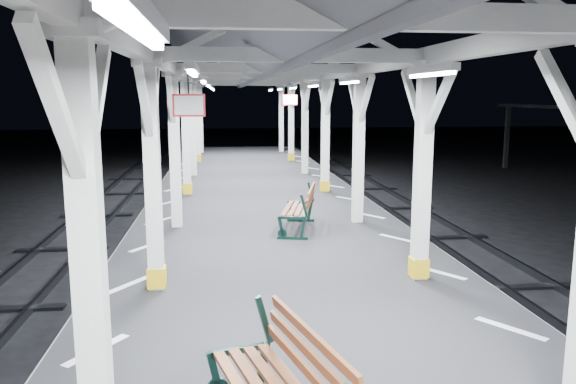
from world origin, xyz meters
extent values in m
cube|color=black|center=(0.00, 0.00, 0.50)|extent=(6.00, 50.00, 1.00)
cube|color=silver|center=(-2.45, 0.00, 1.00)|extent=(1.00, 48.00, 0.01)
cube|color=silver|center=(2.45, 0.00, 1.00)|extent=(1.00, 48.00, 0.01)
cube|color=silver|center=(-2.00, -2.00, 2.60)|extent=(0.22, 0.22, 3.20)
cube|color=silver|center=(-2.00, -2.00, 4.26)|extent=(0.40, 0.40, 0.12)
cube|color=silver|center=(-2.00, -1.45, 3.75)|extent=(0.10, 0.99, 0.99)
cube|color=silver|center=(-2.00, -2.55, 3.75)|extent=(0.10, 0.99, 0.99)
cube|color=silver|center=(-2.00, 2.00, 2.60)|extent=(0.22, 0.22, 3.20)
cube|color=silver|center=(-2.00, 2.00, 4.26)|extent=(0.40, 0.40, 0.12)
cube|color=gold|center=(-2.00, 2.00, 1.18)|extent=(0.26, 0.26, 0.30)
cube|color=silver|center=(-2.00, 2.55, 3.75)|extent=(0.10, 0.99, 0.99)
cube|color=silver|center=(-2.00, 1.45, 3.75)|extent=(0.10, 0.99, 0.99)
cube|color=silver|center=(-2.00, 6.00, 2.60)|extent=(0.22, 0.22, 3.20)
cube|color=silver|center=(-2.00, 6.00, 4.26)|extent=(0.40, 0.40, 0.12)
cube|color=silver|center=(-2.00, 6.55, 3.75)|extent=(0.10, 0.99, 0.99)
cube|color=silver|center=(-2.00, 5.45, 3.75)|extent=(0.10, 0.99, 0.99)
cube|color=silver|center=(-2.00, 10.00, 2.60)|extent=(0.22, 0.22, 3.20)
cube|color=silver|center=(-2.00, 10.00, 4.26)|extent=(0.40, 0.40, 0.12)
cube|color=gold|center=(-2.00, 10.00, 1.18)|extent=(0.26, 0.26, 0.30)
cube|color=silver|center=(-2.00, 10.55, 3.75)|extent=(0.10, 0.99, 0.99)
cube|color=silver|center=(-2.00, 9.45, 3.75)|extent=(0.10, 0.99, 0.99)
cube|color=silver|center=(-2.00, 14.00, 2.60)|extent=(0.22, 0.22, 3.20)
cube|color=silver|center=(-2.00, 14.00, 4.26)|extent=(0.40, 0.40, 0.12)
cube|color=silver|center=(-2.00, 14.55, 3.75)|extent=(0.10, 0.99, 0.99)
cube|color=silver|center=(-2.00, 13.45, 3.75)|extent=(0.10, 0.99, 0.99)
cube|color=silver|center=(-2.00, 18.00, 2.60)|extent=(0.22, 0.22, 3.20)
cube|color=silver|center=(-2.00, 18.00, 4.26)|extent=(0.40, 0.40, 0.12)
cube|color=gold|center=(-2.00, 18.00, 1.18)|extent=(0.26, 0.26, 0.30)
cube|color=silver|center=(-2.00, 18.55, 3.75)|extent=(0.10, 0.99, 0.99)
cube|color=silver|center=(-2.00, 17.45, 3.75)|extent=(0.10, 0.99, 0.99)
cube|color=silver|center=(-2.00, 22.00, 2.60)|extent=(0.22, 0.22, 3.20)
cube|color=silver|center=(-2.00, 22.00, 4.26)|extent=(0.40, 0.40, 0.12)
cube|color=silver|center=(-2.00, 22.55, 3.75)|extent=(0.10, 0.99, 0.99)
cube|color=silver|center=(-2.00, 21.45, 3.75)|extent=(0.10, 0.99, 0.99)
cube|color=silver|center=(2.00, -1.45, 3.75)|extent=(0.10, 0.99, 0.99)
cube|color=silver|center=(2.00, 2.00, 2.60)|extent=(0.22, 0.22, 3.20)
cube|color=silver|center=(2.00, 2.00, 4.26)|extent=(0.40, 0.40, 0.12)
cube|color=gold|center=(2.00, 2.00, 1.18)|extent=(0.26, 0.26, 0.30)
cube|color=silver|center=(2.00, 2.55, 3.75)|extent=(0.10, 0.99, 0.99)
cube|color=silver|center=(2.00, 1.45, 3.75)|extent=(0.10, 0.99, 0.99)
cube|color=silver|center=(2.00, 6.00, 2.60)|extent=(0.22, 0.22, 3.20)
cube|color=silver|center=(2.00, 6.00, 4.26)|extent=(0.40, 0.40, 0.12)
cube|color=silver|center=(2.00, 6.55, 3.75)|extent=(0.10, 0.99, 0.99)
cube|color=silver|center=(2.00, 5.45, 3.75)|extent=(0.10, 0.99, 0.99)
cube|color=silver|center=(2.00, 10.00, 2.60)|extent=(0.22, 0.22, 3.20)
cube|color=silver|center=(2.00, 10.00, 4.26)|extent=(0.40, 0.40, 0.12)
cube|color=gold|center=(2.00, 10.00, 1.18)|extent=(0.26, 0.26, 0.30)
cube|color=silver|center=(2.00, 10.55, 3.75)|extent=(0.10, 0.99, 0.99)
cube|color=silver|center=(2.00, 9.45, 3.75)|extent=(0.10, 0.99, 0.99)
cube|color=silver|center=(2.00, 14.00, 2.60)|extent=(0.22, 0.22, 3.20)
cube|color=silver|center=(2.00, 14.00, 4.26)|extent=(0.40, 0.40, 0.12)
cube|color=silver|center=(2.00, 14.55, 3.75)|extent=(0.10, 0.99, 0.99)
cube|color=silver|center=(2.00, 13.45, 3.75)|extent=(0.10, 0.99, 0.99)
cube|color=silver|center=(2.00, 18.00, 2.60)|extent=(0.22, 0.22, 3.20)
cube|color=silver|center=(2.00, 18.00, 4.26)|extent=(0.40, 0.40, 0.12)
cube|color=gold|center=(2.00, 18.00, 1.18)|extent=(0.26, 0.26, 0.30)
cube|color=silver|center=(2.00, 18.55, 3.75)|extent=(0.10, 0.99, 0.99)
cube|color=silver|center=(2.00, 17.45, 3.75)|extent=(0.10, 0.99, 0.99)
cube|color=silver|center=(2.00, 22.00, 2.60)|extent=(0.22, 0.22, 3.20)
cube|color=silver|center=(2.00, 22.00, 4.26)|extent=(0.40, 0.40, 0.12)
cube|color=silver|center=(2.00, 22.55, 3.75)|extent=(0.10, 0.99, 0.99)
cube|color=silver|center=(2.00, 21.45, 3.75)|extent=(0.10, 0.99, 0.99)
cube|color=silver|center=(-2.00, 0.00, 4.38)|extent=(0.18, 48.00, 0.24)
cube|color=silver|center=(2.00, 0.00, 4.38)|extent=(0.18, 48.00, 0.24)
cube|color=silver|center=(0.00, -2.00, 4.38)|extent=(4.20, 0.14, 0.20)
cube|color=silver|center=(0.00, 2.00, 4.38)|extent=(4.20, 0.14, 0.20)
cube|color=silver|center=(0.00, 6.00, 4.38)|extent=(4.20, 0.14, 0.20)
cube|color=silver|center=(0.00, 10.00, 4.38)|extent=(4.20, 0.14, 0.20)
cube|color=silver|center=(0.00, 14.00, 4.38)|extent=(4.20, 0.14, 0.20)
cube|color=silver|center=(0.00, 18.00, 4.38)|extent=(4.20, 0.14, 0.20)
cube|color=silver|center=(0.00, 22.00, 4.38)|extent=(4.20, 0.14, 0.20)
cube|color=silver|center=(-1.30, -4.00, 4.10)|extent=(0.10, 1.35, 0.08)
cube|color=white|center=(-1.30, -4.00, 4.05)|extent=(0.05, 1.25, 0.05)
cube|color=silver|center=(-1.30, 0.00, 4.10)|extent=(0.10, 1.35, 0.08)
cube|color=white|center=(-1.30, 0.00, 4.05)|extent=(0.05, 1.25, 0.05)
cube|color=silver|center=(-1.30, 4.00, 4.10)|extent=(0.10, 1.35, 0.08)
cube|color=white|center=(-1.30, 4.00, 4.05)|extent=(0.05, 1.25, 0.05)
cube|color=silver|center=(-1.30, 8.00, 4.10)|extent=(0.10, 1.35, 0.08)
cube|color=white|center=(-1.30, 8.00, 4.05)|extent=(0.05, 1.25, 0.05)
cube|color=silver|center=(-1.30, 12.00, 4.10)|extent=(0.10, 1.35, 0.08)
cube|color=white|center=(-1.30, 12.00, 4.05)|extent=(0.05, 1.25, 0.05)
cube|color=silver|center=(-1.30, 16.00, 4.10)|extent=(0.10, 1.35, 0.08)
cube|color=white|center=(-1.30, 16.00, 4.05)|extent=(0.05, 1.25, 0.05)
cube|color=silver|center=(-1.30, 20.00, 4.10)|extent=(0.10, 1.35, 0.08)
cube|color=white|center=(-1.30, 20.00, 4.05)|extent=(0.05, 1.25, 0.05)
cube|color=silver|center=(1.30, 0.00, 4.10)|extent=(0.10, 1.35, 0.08)
cube|color=white|center=(1.30, 0.00, 4.05)|extent=(0.05, 1.25, 0.05)
cube|color=silver|center=(1.30, 4.00, 4.10)|extent=(0.10, 1.35, 0.08)
cube|color=white|center=(1.30, 4.00, 4.05)|extent=(0.05, 1.25, 0.05)
cube|color=silver|center=(1.30, 8.00, 4.10)|extent=(0.10, 1.35, 0.08)
cube|color=white|center=(1.30, 8.00, 4.05)|extent=(0.05, 1.25, 0.05)
cube|color=silver|center=(1.30, 12.00, 4.10)|extent=(0.10, 1.35, 0.08)
cube|color=white|center=(1.30, 12.00, 4.05)|extent=(0.05, 1.25, 0.05)
cube|color=silver|center=(1.30, 16.00, 4.10)|extent=(0.10, 1.35, 0.08)
cube|color=white|center=(1.30, 16.00, 4.05)|extent=(0.05, 1.25, 0.05)
cube|color=silver|center=(1.30, 20.00, 4.10)|extent=(0.10, 1.35, 0.08)
cube|color=white|center=(1.30, 20.00, 4.05)|extent=(0.05, 1.25, 0.05)
cylinder|color=black|center=(-1.50, 2.77, 4.02)|extent=(0.02, 0.02, 0.36)
cube|color=red|center=(-1.50, 2.77, 3.67)|extent=(0.50, 0.03, 0.35)
cube|color=white|center=(-1.50, 2.77, 3.67)|extent=(0.44, 0.04, 0.29)
cylinder|color=black|center=(1.29, 12.66, 4.02)|extent=(0.02, 0.02, 0.36)
cube|color=red|center=(1.29, 12.66, 3.67)|extent=(0.50, 0.03, 0.35)
cube|color=white|center=(1.29, 12.66, 3.67)|extent=(0.44, 0.05, 0.29)
cube|color=black|center=(14.00, 22.00, 1.65)|extent=(0.20, 0.20, 3.30)
sphere|color=silver|center=(14.00, 22.00, 3.22)|extent=(0.20, 0.20, 0.20)
cube|color=black|center=(-1.11, -1.23, 1.25)|extent=(0.18, 0.10, 0.51)
cube|color=black|center=(-0.67, -1.11, 1.25)|extent=(0.16, 0.09, 0.51)
cube|color=black|center=(-0.65, -1.10, 1.73)|extent=(0.19, 0.10, 0.48)
cube|color=brown|center=(-0.38, -1.94, 1.64)|extent=(0.48, 1.62, 0.10)
cube|color=brown|center=(-0.36, -1.93, 1.79)|extent=(0.48, 1.62, 0.10)
cube|color=brown|center=(-0.34, -1.93, 1.93)|extent=(0.48, 1.62, 0.10)
cube|color=black|center=(0.35, 4.58, 1.03)|extent=(0.61, 0.21, 0.06)
cube|color=black|center=(0.13, 4.63, 1.24)|extent=(0.17, 0.09, 0.47)
cube|color=black|center=(0.55, 4.53, 1.24)|extent=(0.15, 0.08, 0.47)
cube|color=black|center=(0.57, 4.53, 1.69)|extent=(0.17, 0.09, 0.45)
cube|color=black|center=(0.74, 6.17, 1.03)|extent=(0.61, 0.21, 0.06)
cube|color=black|center=(0.52, 6.23, 1.24)|extent=(0.17, 0.09, 0.47)
cube|color=black|center=(0.94, 6.13, 1.24)|extent=(0.15, 0.08, 0.47)
cube|color=black|center=(0.96, 6.12, 1.69)|extent=(0.17, 0.09, 0.45)
cube|color=brown|center=(0.34, 5.43, 1.46)|extent=(0.46, 1.54, 0.04)
cube|color=brown|center=(0.47, 5.40, 1.46)|extent=(0.46, 1.54, 0.04)
cube|color=brown|center=(0.60, 5.36, 1.46)|extent=(0.46, 1.54, 0.04)
cube|color=brown|center=(0.73, 5.33, 1.46)|extent=(0.46, 1.54, 0.04)
cube|color=brown|center=(0.80, 5.31, 1.60)|extent=(0.42, 1.53, 0.10)
cube|color=brown|center=(0.82, 5.31, 1.74)|extent=(0.42, 1.53, 0.10)
cube|color=brown|center=(0.84, 5.31, 1.87)|extent=(0.42, 1.53, 0.10)
camera|label=1|loc=(-1.02, -6.10, 3.82)|focal=35.00mm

